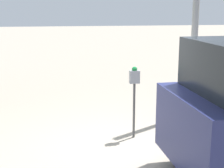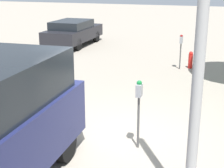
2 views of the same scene
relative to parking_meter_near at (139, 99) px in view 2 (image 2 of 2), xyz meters
The scene contains 6 objects.
ground_plane 1.27m from the parking_meter_near, 116.53° to the right, with size 80.00×80.00×0.00m, color gray.
parking_meter_near is the anchor object (origin of this frame).
parking_meter_far 6.94m from the parking_meter_near, behind, with size 0.20×0.12×1.37m.
lamp_post 2.23m from the parking_meter_near, 36.22° to the left, with size 0.44×0.44×5.39m.
car_distant 11.95m from the parking_meter_near, 148.45° to the right, with size 4.21×1.82×1.33m.
fire_hydrant 7.24m from the parking_meter_near, behind, with size 0.18×0.18×0.68m.
Camera 2 is at (6.68, 2.18, 3.44)m, focal length 55.00 mm.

